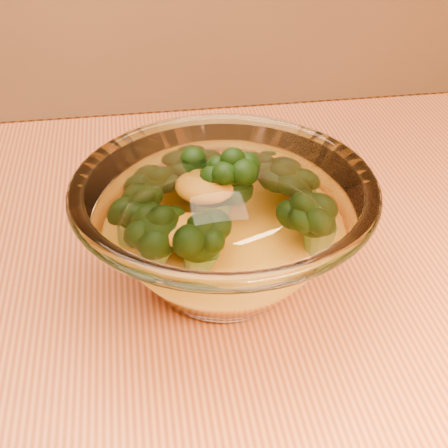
# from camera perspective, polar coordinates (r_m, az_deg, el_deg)

# --- Properties ---
(table) EXTENTS (1.20, 0.80, 0.75)m
(table) POSITION_cam_1_polar(r_m,az_deg,el_deg) (0.53, 11.97, -18.69)
(table) COLOR #C66C3B
(table) RESTS_ON ground
(glass_bowl) EXTENTS (0.22, 0.22, 0.10)m
(glass_bowl) POSITION_cam_1_polar(r_m,az_deg,el_deg) (0.46, 0.00, -0.48)
(glass_bowl) COLOR white
(glass_bowl) RESTS_ON table
(cheese_sauce) EXTENTS (0.13, 0.13, 0.04)m
(cheese_sauce) POSITION_cam_1_polar(r_m,az_deg,el_deg) (0.47, 0.00, -2.50)
(cheese_sauce) COLOR orange
(cheese_sauce) RESTS_ON glass_bowl
(broccoli_heap) EXTENTS (0.15, 0.13, 0.07)m
(broccoli_heap) POSITION_cam_1_polar(r_m,az_deg,el_deg) (0.46, -0.61, 1.71)
(broccoli_heap) COLOR black
(broccoli_heap) RESTS_ON cheese_sauce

